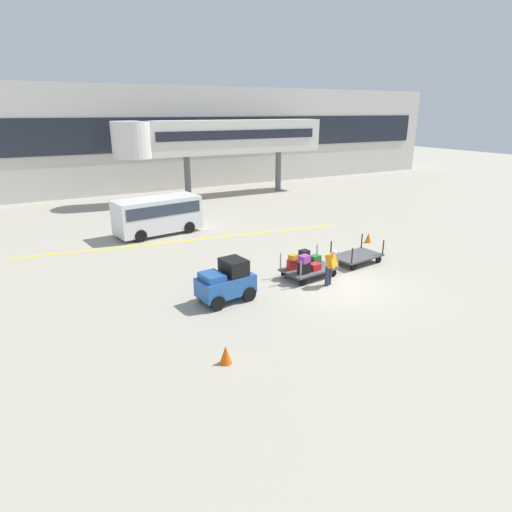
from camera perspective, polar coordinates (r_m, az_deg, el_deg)
The scene contains 11 objects.
ground_plane at distance 18.02m, azimuth 10.98°, elevation -3.83°, with size 120.00×120.00×0.00m, color #A8A08E.
apron_lead_line at distance 24.09m, azimuth -8.50°, elevation 2.10°, with size 18.00×0.20×0.01m, color yellow.
terminal_building at distance 40.23m, azimuth -13.45°, elevation 14.82°, with size 62.63×2.51×8.84m.
jet_bridge at distance 35.70m, azimuth -5.37°, elevation 15.29°, with size 17.39×3.00×6.08m.
baggage_tug at distance 16.08m, azimuth -3.93°, elevation -3.44°, with size 2.22×1.46×1.58m.
baggage_cart_lead at distance 18.47m, azimuth 6.72°, elevation -1.22°, with size 3.07×1.68×1.18m.
baggage_cart_middle at distance 20.66m, azimuth 13.13°, elevation -0.01°, with size 3.07×1.68×1.10m.
baggage_handler at distance 17.63m, azimuth 9.81°, elevation -1.26°, with size 0.52×0.53×1.56m.
shuttle_van at distance 25.38m, azimuth -12.87°, elevation 5.55°, with size 5.03×2.60×2.10m.
safety_cone_near at distance 24.13m, azimuth 14.63°, elevation 2.39°, with size 0.36×0.36×0.55m, color orange.
safety_cone_far at distance 12.48m, azimuth -4.02°, elevation -12.86°, with size 0.36×0.36×0.55m, color #EA590F.
Camera 1 is at (-10.85, -12.69, 6.80)m, focal length 30.26 mm.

